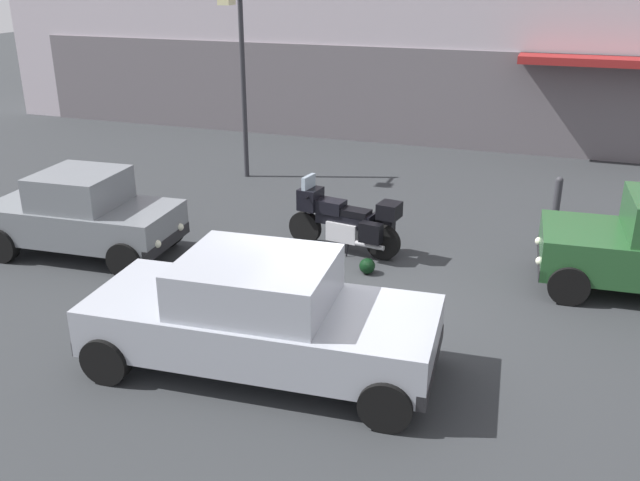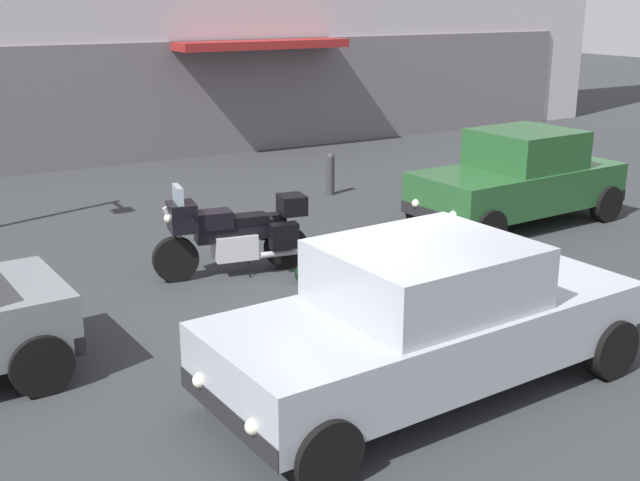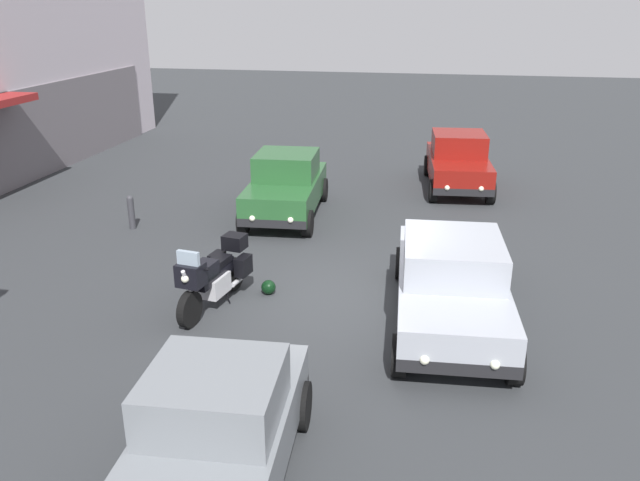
{
  "view_description": "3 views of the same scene",
  "coord_description": "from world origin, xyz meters",
  "px_view_note": "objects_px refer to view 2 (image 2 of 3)",
  "views": [
    {
      "loc": [
        2.76,
        -9.01,
        4.97
      ],
      "look_at": [
        -0.55,
        0.48,
        0.97
      ],
      "focal_mm": 38.8,
      "sensor_mm": 36.0,
      "label": 1
    },
    {
      "loc": [
        -5.17,
        -7.58,
        3.82
      ],
      "look_at": [
        -0.22,
        0.9,
        0.83
      ],
      "focal_mm": 44.94,
      "sensor_mm": 36.0,
      "label": 2
    },
    {
      "loc": [
        -10.8,
        -1.5,
        5.29
      ],
      "look_at": [
        0.21,
        0.64,
        1.06
      ],
      "focal_mm": 35.93,
      "sensor_mm": 36.0,
      "label": 3
    }
  ],
  "objects_px": {
    "car_hatchback_near": "(519,178)",
    "car_sedan_far": "(427,319)",
    "motorcycle": "(235,232)",
    "helmet": "(304,273)",
    "bollard_curbside": "(330,173)"
  },
  "relations": [
    {
      "from": "car_hatchback_near",
      "to": "car_sedan_far",
      "type": "height_order",
      "value": "car_hatchback_near"
    },
    {
      "from": "motorcycle",
      "to": "bollard_curbside",
      "type": "xyz_separation_m",
      "value": [
        3.66,
        3.45,
        -0.17
      ]
    },
    {
      "from": "motorcycle",
      "to": "bollard_curbside",
      "type": "height_order",
      "value": "motorcycle"
    },
    {
      "from": "helmet",
      "to": "car_sedan_far",
      "type": "height_order",
      "value": "car_sedan_far"
    },
    {
      "from": "car_hatchback_near",
      "to": "car_sedan_far",
      "type": "relative_size",
      "value": 0.85
    },
    {
      "from": "car_hatchback_near",
      "to": "car_sedan_far",
      "type": "bearing_deg",
      "value": 35.15
    },
    {
      "from": "car_sedan_far",
      "to": "bollard_curbside",
      "type": "height_order",
      "value": "car_sedan_far"
    },
    {
      "from": "motorcycle",
      "to": "helmet",
      "type": "height_order",
      "value": "motorcycle"
    },
    {
      "from": "motorcycle",
      "to": "helmet",
      "type": "distance_m",
      "value": 1.17
    },
    {
      "from": "car_sedan_far",
      "to": "bollard_curbside",
      "type": "distance_m",
      "value": 8.44
    },
    {
      "from": "bollard_curbside",
      "to": "helmet",
      "type": "bearing_deg",
      "value": -124.96
    },
    {
      "from": "motorcycle",
      "to": "helmet",
      "type": "bearing_deg",
      "value": 137.75
    },
    {
      "from": "motorcycle",
      "to": "car_hatchback_near",
      "type": "bearing_deg",
      "value": -170.95
    },
    {
      "from": "bollard_curbside",
      "to": "car_hatchback_near",
      "type": "bearing_deg",
      "value": -63.66
    },
    {
      "from": "car_hatchback_near",
      "to": "bollard_curbside",
      "type": "height_order",
      "value": "car_hatchback_near"
    }
  ]
}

